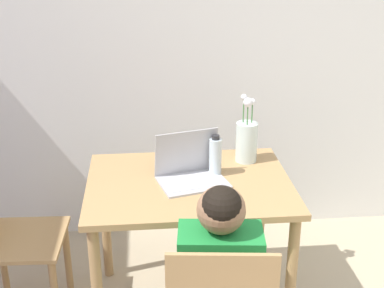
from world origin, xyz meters
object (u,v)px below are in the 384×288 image
at_px(laptop, 190,170).
at_px(flower_vase, 247,139).
at_px(person_seated, 219,267).
at_px(water_bottle, 215,156).

xyz_separation_m(laptop, flower_vase, (0.31, 0.20, 0.06)).
bearing_deg(person_seated, flower_vase, -101.30).
xyz_separation_m(person_seated, laptop, (-0.06, 0.59, 0.14)).
relative_size(flower_vase, water_bottle, 1.72).
bearing_deg(flower_vase, water_bottle, -139.93).
height_order(flower_vase, water_bottle, flower_vase).
relative_size(person_seated, laptop, 2.84).
distance_m(flower_vase, water_bottle, 0.24).
bearing_deg(laptop, person_seated, -99.02).
xyz_separation_m(laptop, water_bottle, (0.13, 0.05, 0.04)).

